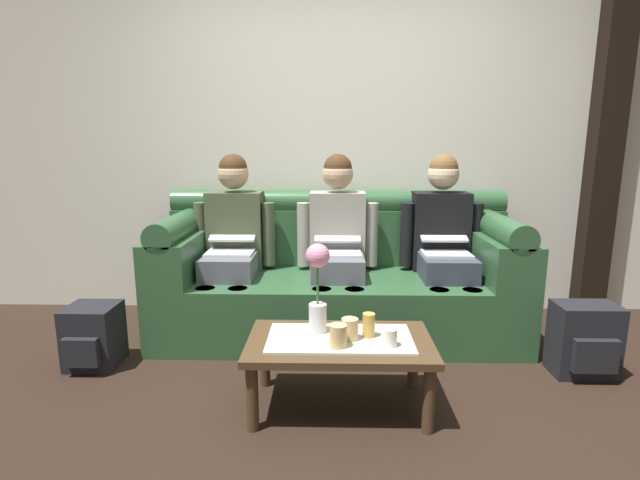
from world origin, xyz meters
TOP-DOWN VIEW (x-y plane):
  - ground_plane at (0.00, 0.00)m, footprint 14.00×14.00m
  - back_wall_patterned at (0.00, 1.70)m, footprint 6.00×0.12m
  - timber_pillar at (1.94, 1.58)m, footprint 0.20×0.20m
  - couch at (-0.00, 1.17)m, footprint 2.39×0.88m
  - person_left at (-0.72, 1.17)m, footprint 0.56×0.67m
  - person_middle at (0.00, 1.17)m, footprint 0.56×0.67m
  - person_right at (0.72, 1.17)m, footprint 0.56×0.67m
  - coffee_table at (0.00, 0.17)m, footprint 0.90×0.51m
  - flower_vase at (-0.11, 0.23)m, footprint 0.12×0.12m
  - cup_near_left at (0.23, 0.07)m, footprint 0.06×0.06m
  - cup_near_right at (0.14, 0.18)m, footprint 0.06×0.06m
  - cup_far_center at (0.05, 0.14)m, footprint 0.08×0.08m
  - cup_far_left at (-0.01, 0.06)m, footprint 0.08×0.08m
  - backpack_right at (1.38, 0.54)m, footprint 0.34×0.26m
  - backpack_left at (-1.44, 0.59)m, footprint 0.28×0.31m

SIDE VIEW (x-z plane):
  - ground_plane at x=0.00m, z-range 0.00..0.00m
  - backpack_left at x=-1.44m, z-range 0.00..0.36m
  - backpack_right at x=1.38m, z-range 0.00..0.41m
  - coffee_table at x=0.00m, z-range 0.13..0.49m
  - couch at x=0.00m, z-range -0.11..0.85m
  - cup_near_left at x=0.23m, z-range 0.37..0.45m
  - cup_far_center at x=0.05m, z-range 0.37..0.47m
  - cup_far_left at x=-0.01m, z-range 0.37..0.47m
  - cup_near_right at x=0.14m, z-range 0.37..0.48m
  - flower_vase at x=-0.11m, z-range 0.40..0.85m
  - person_middle at x=0.00m, z-range 0.05..1.27m
  - person_left at x=-0.72m, z-range 0.05..1.27m
  - person_right at x=0.72m, z-range 0.05..1.27m
  - back_wall_patterned at x=0.00m, z-range 0.00..2.90m
  - timber_pillar at x=1.94m, z-range 0.00..2.90m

